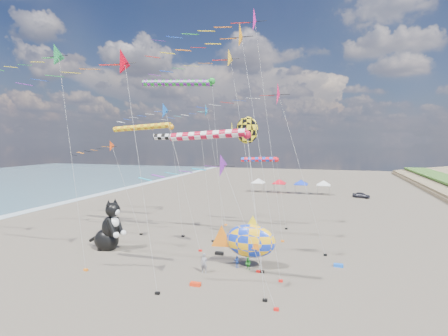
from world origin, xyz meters
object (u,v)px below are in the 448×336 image
at_px(person_adult, 204,263).
at_px(child_blue, 237,262).
at_px(fish_inflatable, 250,241).
at_px(child_green, 248,264).
at_px(cat_inflatable, 109,224).
at_px(parked_car, 361,195).

relative_size(person_adult, child_blue, 1.58).
xyz_separation_m(fish_inflatable, child_green, (-0.00, -0.67, -2.06)).
bearing_deg(child_blue, fish_inflatable, -16.32).
bearing_deg(cat_inflatable, child_blue, 6.75).
relative_size(cat_inflatable, child_green, 4.83).
relative_size(child_blue, parked_car, 0.33).
xyz_separation_m(fish_inflatable, person_adult, (-3.77, -2.58, -1.75)).
bearing_deg(parked_car, person_adult, 179.59).
bearing_deg(fish_inflatable, child_blue, -162.37).
relative_size(fish_inflatable, person_adult, 3.59).
bearing_deg(parked_car, cat_inflatable, 165.88).
bearing_deg(child_green, fish_inflatable, 114.41).
bearing_deg(child_blue, child_green, -48.24).
distance_m(person_adult, child_green, 4.24).
relative_size(person_adult, child_green, 1.52).
height_order(cat_inflatable, person_adult, cat_inflatable).
relative_size(cat_inflatable, fish_inflatable, 0.89).
relative_size(cat_inflatable, parked_car, 1.64).
relative_size(fish_inflatable, child_green, 5.44).
distance_m(cat_inflatable, person_adult, 13.31).
bearing_deg(cat_inflatable, child_green, 6.05).
relative_size(cat_inflatable, person_adult, 3.19).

